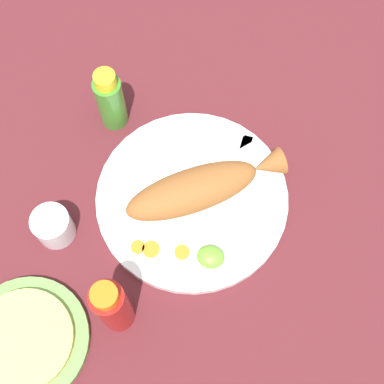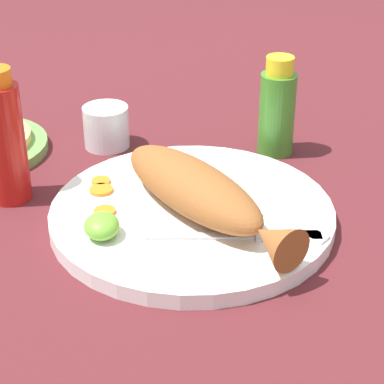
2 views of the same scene
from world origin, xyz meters
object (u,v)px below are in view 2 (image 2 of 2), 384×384
at_px(main_plate, 192,214).
at_px(hot_sauce_bottle_green, 277,109).
at_px(fried_fish, 200,192).
at_px(hot_sauce_bottle_red, 4,139).
at_px(salt_cup, 106,129).
at_px(fork_far, 247,236).
at_px(fork_near, 265,214).

bearing_deg(main_plate, hot_sauce_bottle_green, -39.34).
distance_m(fried_fish, hot_sauce_bottle_green, 0.22).
distance_m(fried_fish, hot_sauce_bottle_red, 0.24).
xyz_separation_m(main_plate, fried_fish, (-0.01, -0.01, 0.04)).
height_order(hot_sauce_bottle_green, salt_cup, hot_sauce_bottle_green).
bearing_deg(main_plate, salt_cup, 23.51).
relative_size(main_plate, salt_cup, 5.15).
distance_m(hot_sauce_bottle_red, salt_cup, 0.19).
bearing_deg(fork_far, hot_sauce_bottle_green, 76.80).
relative_size(fried_fish, fork_near, 1.80).
relative_size(main_plate, hot_sauce_bottle_red, 1.98).
distance_m(fork_near, hot_sauce_bottle_red, 0.32).
xyz_separation_m(main_plate, hot_sauce_bottle_red, (0.08, 0.21, 0.07)).
relative_size(fork_near, salt_cup, 2.36).
bearing_deg(salt_cup, hot_sauce_bottle_green, -101.84).
height_order(fork_far, hot_sauce_bottle_green, hot_sauce_bottle_green).
bearing_deg(fork_near, hot_sauce_bottle_red, -151.29).
bearing_deg(hot_sauce_bottle_green, fork_near, 163.73).
bearing_deg(hot_sauce_bottle_red, fried_fish, -113.26).
distance_m(main_plate, hot_sauce_bottle_green, 0.22).
bearing_deg(hot_sauce_bottle_red, hot_sauce_bottle_green, -76.31).
distance_m(fork_near, hot_sauce_bottle_green, 0.21).
bearing_deg(hot_sauce_bottle_red, salt_cup, -41.85).
bearing_deg(fork_far, salt_cup, 123.60).
bearing_deg(salt_cup, fried_fish, -156.13).
distance_m(fried_fish, fork_far, 0.07).
xyz_separation_m(fork_near, hot_sauce_bottle_green, (0.19, -0.06, 0.04)).
distance_m(hot_sauce_bottle_red, hot_sauce_bottle_green, 0.36).
bearing_deg(fork_near, main_plate, -150.42).
relative_size(fork_far, hot_sauce_bottle_red, 1.13).
bearing_deg(fried_fish, salt_cup, -5.69).
bearing_deg(fried_fish, hot_sauce_bottle_green, -65.24).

